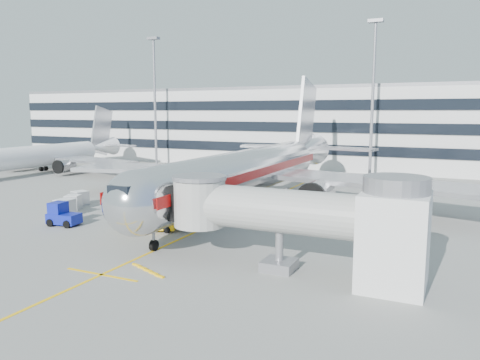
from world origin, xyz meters
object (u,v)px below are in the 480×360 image
at_px(cargo_container_right, 80,198).
at_px(cargo_container_front, 65,207).
at_px(baggage_tug, 62,215).
at_px(cargo_container_left, 73,202).
at_px(belt_loader, 150,224).
at_px(main_jet, 254,170).
at_px(ramp_worker, 144,216).

height_order(cargo_container_right, cargo_container_front, cargo_container_front).
height_order(baggage_tug, cargo_container_front, baggage_tug).
bearing_deg(cargo_container_left, belt_loader, -17.11).
height_order(main_jet, cargo_container_front, main_jet).
bearing_deg(cargo_container_right, baggage_tug, -55.47).
distance_m(main_jet, ramp_worker, 14.78).
bearing_deg(baggage_tug, belt_loader, 12.01).
xyz_separation_m(baggage_tug, cargo_container_right, (-5.65, 8.21, -0.14)).
relative_size(belt_loader, ramp_worker, 2.63).
relative_size(main_jet, belt_loader, 10.06).
xyz_separation_m(belt_loader, cargo_container_left, (-13.51, 4.16, 0.13)).
relative_size(cargo_container_right, cargo_container_front, 1.08).
bearing_deg(main_jet, ramp_worker, -113.54).
bearing_deg(main_jet, belt_loader, -105.28).
relative_size(baggage_tug, ramp_worker, 1.65).
height_order(cargo_container_left, cargo_container_right, cargo_container_right).
xyz_separation_m(belt_loader, cargo_container_front, (-11.83, 1.28, 0.21)).
distance_m(belt_loader, cargo_container_right, 15.88).
relative_size(belt_loader, cargo_container_right, 2.64).
relative_size(cargo_container_left, cargo_container_right, 1.04).
height_order(main_jet, ramp_worker, main_jet).
bearing_deg(cargo_container_right, belt_loader, -23.41).
distance_m(baggage_tug, cargo_container_front, 4.31).
xyz_separation_m(main_jet, cargo_container_left, (-17.51, -10.48, -3.42)).
xyz_separation_m(cargo_container_left, cargo_container_front, (1.68, -2.88, 0.08)).
height_order(baggage_tug, cargo_container_left, baggage_tug).
height_order(main_jet, cargo_container_right, main_jet).
distance_m(main_jet, cargo_container_right, 20.64).
xyz_separation_m(main_jet, cargo_container_right, (-18.57, -8.34, -3.40)).
distance_m(baggage_tug, ramp_worker, 7.90).
distance_m(belt_loader, baggage_tug, 9.13).
relative_size(belt_loader, cargo_container_left, 2.55).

